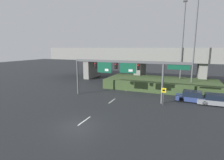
{
  "coord_description": "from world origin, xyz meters",
  "views": [
    {
      "loc": [
        9.07,
        -13.21,
        7.35
      ],
      "look_at": [
        0.0,
        8.63,
        3.0
      ],
      "focal_mm": 28.0,
      "sensor_mm": 36.0,
      "label": 1
    }
  ],
  "objects_px": {
    "signal_gantry": "(123,68)",
    "parked_sedan_near_right": "(193,97)",
    "speed_limit_sign": "(164,94)",
    "highway_light_pole_near": "(195,41)",
    "highway_light_pole_far": "(182,44)",
    "parked_sedan_mid_right": "(217,100)"
  },
  "relations": [
    {
      "from": "highway_light_pole_near",
      "to": "parked_sedan_near_right",
      "type": "height_order",
      "value": "highway_light_pole_near"
    },
    {
      "from": "signal_gantry",
      "to": "speed_limit_sign",
      "type": "height_order",
      "value": "signal_gantry"
    },
    {
      "from": "speed_limit_sign",
      "to": "parked_sedan_near_right",
      "type": "bearing_deg",
      "value": 42.07
    },
    {
      "from": "highway_light_pole_near",
      "to": "highway_light_pole_far",
      "type": "bearing_deg",
      "value": 121.98
    },
    {
      "from": "signal_gantry",
      "to": "speed_limit_sign",
      "type": "xyz_separation_m",
      "value": [
        5.82,
        -0.79,
        -3.04
      ]
    },
    {
      "from": "parked_sedan_near_right",
      "to": "parked_sedan_mid_right",
      "type": "distance_m",
      "value": 2.8
    },
    {
      "from": "speed_limit_sign",
      "to": "highway_light_pole_near",
      "type": "height_order",
      "value": "highway_light_pole_near"
    },
    {
      "from": "parked_sedan_mid_right",
      "to": "speed_limit_sign",
      "type": "bearing_deg",
      "value": -158.0
    },
    {
      "from": "parked_sedan_near_right",
      "to": "speed_limit_sign",
      "type": "bearing_deg",
      "value": -133.96
    },
    {
      "from": "speed_limit_sign",
      "to": "highway_light_pole_near",
      "type": "xyz_separation_m",
      "value": [
        3.49,
        8.95,
        6.91
      ]
    },
    {
      "from": "speed_limit_sign",
      "to": "highway_light_pole_far",
      "type": "distance_m",
      "value": 13.68
    },
    {
      "from": "highway_light_pole_near",
      "to": "parked_sedan_mid_right",
      "type": "height_order",
      "value": "highway_light_pole_near"
    },
    {
      "from": "signal_gantry",
      "to": "parked_sedan_near_right",
      "type": "distance_m",
      "value": 10.52
    },
    {
      "from": "speed_limit_sign",
      "to": "highway_light_pole_far",
      "type": "xyz_separation_m",
      "value": [
        1.63,
        11.91,
        6.53
      ]
    },
    {
      "from": "parked_sedan_mid_right",
      "to": "parked_sedan_near_right",
      "type": "bearing_deg",
      "value": 169.26
    },
    {
      "from": "signal_gantry",
      "to": "highway_light_pole_near",
      "type": "relative_size",
      "value": 1.03
    },
    {
      "from": "signal_gantry",
      "to": "speed_limit_sign",
      "type": "bearing_deg",
      "value": -7.76
    },
    {
      "from": "speed_limit_sign",
      "to": "parked_sedan_mid_right",
      "type": "bearing_deg",
      "value": 23.98
    },
    {
      "from": "signal_gantry",
      "to": "speed_limit_sign",
      "type": "distance_m",
      "value": 6.61
    },
    {
      "from": "highway_light_pole_near",
      "to": "highway_light_pole_far",
      "type": "xyz_separation_m",
      "value": [
        -1.85,
        2.97,
        -0.38
      ]
    },
    {
      "from": "speed_limit_sign",
      "to": "parked_sedan_mid_right",
      "type": "distance_m",
      "value": 7.06
    },
    {
      "from": "highway_light_pole_far",
      "to": "speed_limit_sign",
      "type": "bearing_deg",
      "value": -97.81
    }
  ]
}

